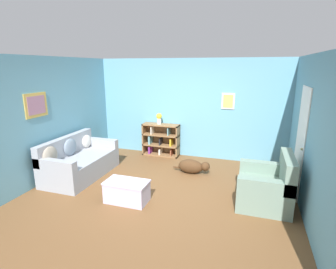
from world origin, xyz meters
name	(u,v)px	position (x,y,z in m)	size (l,w,h in m)	color
ground_plane	(162,190)	(0.00, 0.00, 0.00)	(14.00, 14.00, 0.00)	brown
wall_back	(190,109)	(0.00, 2.25, 1.30)	(5.60, 0.13, 2.60)	#609EB7
wall_left	(50,118)	(-2.55, 0.00, 1.30)	(0.13, 5.00, 2.60)	#609EB7
wall_right	(313,138)	(2.55, 0.02, 1.29)	(0.16, 5.00, 2.60)	#609EB7
couch	(79,162)	(-2.01, 0.12, 0.32)	(0.92, 1.77, 0.87)	#9399A3
bookshelf	(161,140)	(-0.74, 2.04, 0.43)	(1.00, 0.32, 0.88)	olive
recliner_chair	(267,187)	(1.95, 0.09, 0.33)	(0.89, 1.03, 0.93)	gray
coffee_table	(127,191)	(-0.46, -0.61, 0.21)	(0.78, 0.44, 0.39)	#BCB2D1
dog	(193,166)	(0.39, 1.03, 0.17)	(0.88, 0.29, 0.33)	#472D19
vase	(159,118)	(-0.78, 2.02, 1.04)	(0.15, 0.15, 0.30)	silver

